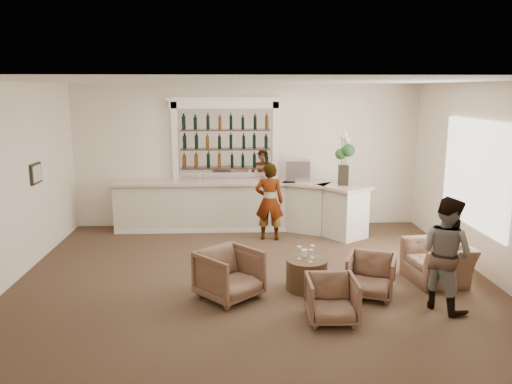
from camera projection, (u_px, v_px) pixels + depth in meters
ground at (253, 278)px, 8.53m from camera, size 8.00×8.00×0.00m
room_shell at (261, 138)px, 8.76m from camera, size 8.04×7.02×3.32m
bar_counter at (241, 206)px, 11.34m from camera, size 5.72×1.80×1.14m
back_bar_alcove at (225, 140)px, 11.44m from camera, size 2.64×0.25×3.00m
cocktail_table at (307, 274)px, 8.03m from camera, size 0.67×0.67×0.50m
sommelier at (269, 202)px, 10.60m from camera, size 0.65×0.47×1.66m
guest at (446, 253)px, 7.22m from camera, size 0.97×1.03×1.68m
armchair_left at (229, 274)px, 7.66m from camera, size 1.18×1.18×0.77m
armchair_center at (332, 299)px, 6.91m from camera, size 0.69×0.71×0.64m
armchair_right at (371, 276)px, 7.75m from camera, size 0.93×0.94×0.66m
armchair_far at (438, 262)px, 8.35m from camera, size 1.02×1.13×0.66m
espresso_machine at (298, 170)px, 11.31m from camera, size 0.56×0.49×0.47m
flower_vase at (344, 155)px, 10.68m from camera, size 0.30×0.30×1.14m
wine_glass_bar_left at (200, 177)px, 11.13m from camera, size 0.07×0.07×0.21m
wine_glass_bar_right at (266, 177)px, 11.23m from camera, size 0.07×0.07×0.21m
wine_glass_tbl_a at (299, 253)px, 7.98m from camera, size 0.07×0.07×0.21m
wine_glass_tbl_b at (312, 252)px, 8.04m from camera, size 0.07×0.07×0.21m
wine_glass_tbl_c at (311, 256)px, 7.83m from camera, size 0.07×0.07×0.21m
napkin_holder at (304, 253)px, 8.11m from camera, size 0.08×0.08×0.12m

